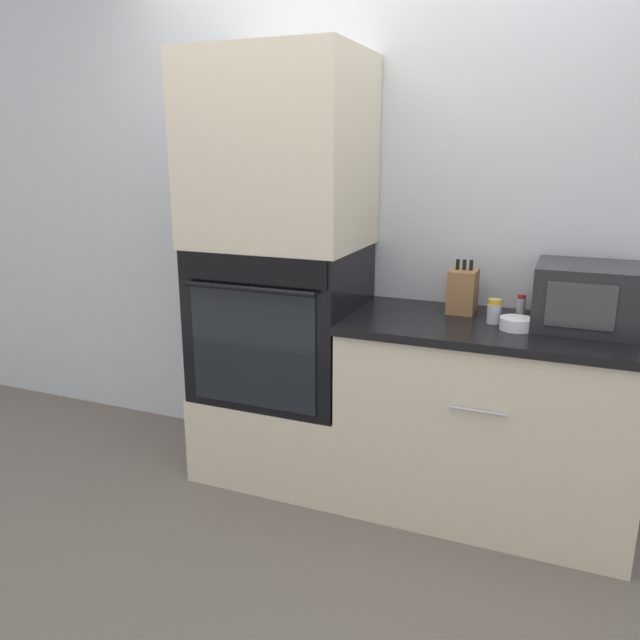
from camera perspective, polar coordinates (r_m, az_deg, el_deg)
The scene contains 11 objects.
ground_plane at distance 2.90m, azimuth 1.10°, elevation -17.27°, with size 12.00×12.00×0.00m, color #6B6056.
wall_back at distance 3.06m, azimuth 5.56°, elevation 9.38°, with size 8.00×0.05×2.50m.
oven_cabinet_base at distance 3.17m, azimuth -3.35°, elevation -9.98°, with size 0.76×0.60×0.42m.
wall_oven at distance 2.97m, azimuth -3.55°, elevation -0.06°, with size 0.73×0.64×0.72m.
oven_cabinet_upper at distance 2.87m, azimuth -3.78°, elevation 15.10°, with size 0.76×0.60×0.84m.
counter_unit at distance 2.83m, azimuth 14.93°, elevation -8.75°, with size 1.22×0.63×0.86m.
microwave at distance 2.73m, azimuth 23.23°, elevation 2.01°, with size 0.40×0.38×0.26m.
knife_block at distance 2.83m, azimuth 12.93°, elevation 2.62°, with size 0.12×0.15×0.24m.
bowl at distance 2.62m, azimuth 17.49°, elevation -0.32°, with size 0.13×0.13×0.05m.
condiment_jar_near at distance 2.90m, azimuth 17.91°, elevation 1.42°, with size 0.04×0.04×0.08m.
condiment_jar_mid at distance 2.69m, azimuth 15.64°, elevation 0.75°, with size 0.06×0.06×0.10m.
Camera 1 is at (0.88, -2.28, 1.56)m, focal length 35.00 mm.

